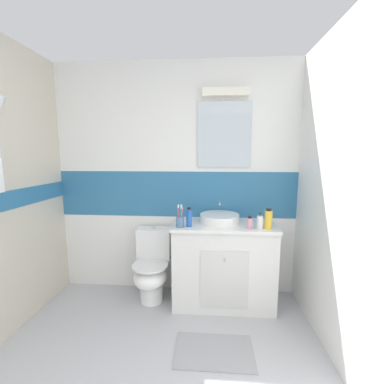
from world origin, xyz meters
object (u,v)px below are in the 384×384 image
at_px(sink_basin, 220,218).
at_px(mouthwash_bottle, 268,219).
at_px(lotion_bottle_short, 250,223).
at_px(soap_dispenser, 260,222).
at_px(shampoo_bottle_tall, 189,217).
at_px(toothbrush_cup, 180,221).
at_px(toilet, 152,268).

distance_m(sink_basin, mouthwash_bottle, 0.49).
relative_size(mouthwash_bottle, lotion_bottle_short, 1.57).
relative_size(soap_dispenser, shampoo_bottle_tall, 0.85).
distance_m(soap_dispenser, mouthwash_bottle, 0.08).
xyz_separation_m(toothbrush_cup, soap_dispenser, (0.75, 0.01, 0.00)).
bearing_deg(lotion_bottle_short, mouthwash_bottle, 7.51).
distance_m(sink_basin, lotion_bottle_short, 0.35).
bearing_deg(sink_basin, toilet, -176.81).
relative_size(toothbrush_cup, lotion_bottle_short, 1.78).
bearing_deg(sink_basin, mouthwash_bottle, -23.42).
relative_size(toilet, toothbrush_cup, 3.47).
relative_size(sink_basin, soap_dispenser, 2.76).
bearing_deg(toothbrush_cup, sink_basin, 28.15).
height_order(sink_basin, shampoo_bottle_tall, sink_basin).
height_order(toilet, toothbrush_cup, toothbrush_cup).
bearing_deg(toilet, shampoo_bottle_tall, -19.11).
bearing_deg(mouthwash_bottle, soap_dispenser, -175.92).
xyz_separation_m(toothbrush_cup, mouthwash_bottle, (0.82, 0.01, 0.03)).
xyz_separation_m(mouthwash_bottle, shampoo_bottle_tall, (-0.74, 0.01, -0.00)).
distance_m(toothbrush_cup, soap_dispenser, 0.75).
height_order(toilet, lotion_bottle_short, lotion_bottle_short).
bearing_deg(shampoo_bottle_tall, mouthwash_bottle, -0.90).
xyz_separation_m(sink_basin, soap_dispenser, (0.37, -0.20, 0.01)).
distance_m(toilet, lotion_bottle_short, 1.13).
distance_m(toilet, shampoo_bottle_tall, 0.73).
distance_m(toothbrush_cup, lotion_bottle_short, 0.65).
distance_m(toilet, toothbrush_cup, 0.66).
bearing_deg(toilet, lotion_bottle_short, -10.25).
xyz_separation_m(toilet, shampoo_bottle_tall, (0.41, -0.14, 0.59)).
xyz_separation_m(toothbrush_cup, shampoo_bottle_tall, (0.08, 0.02, 0.03)).
height_order(sink_basin, toilet, sink_basin).
distance_m(mouthwash_bottle, lotion_bottle_short, 0.18).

